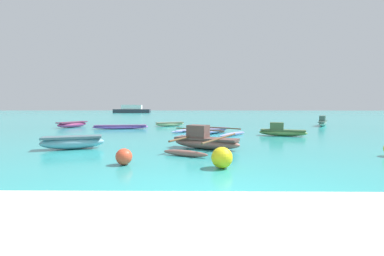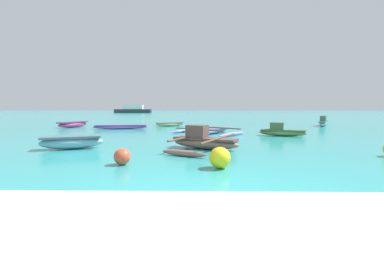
{
  "view_description": "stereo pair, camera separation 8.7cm",
  "coord_description": "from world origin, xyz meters",
  "px_view_note": "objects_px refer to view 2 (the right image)",
  "views": [
    {
      "loc": [
        -0.38,
        -3.25,
        1.54
      ],
      "look_at": [
        -0.59,
        12.74,
        0.25
      ],
      "focal_mm": 24.0,
      "sensor_mm": 36.0,
      "label": 1
    },
    {
      "loc": [
        -0.3,
        -3.25,
        1.54
      ],
      "look_at": [
        -0.59,
        12.74,
        0.25
      ],
      "focal_mm": 24.0,
      "sensor_mm": 36.0,
      "label": 2
    }
  ],
  "objects_px": {
    "moored_boat_0": "(324,122)",
    "moored_boat_2": "(208,131)",
    "moored_boat_3": "(204,141)",
    "moored_boat_4": "(73,124)",
    "mooring_buoy_1": "(122,157)",
    "distant_ferry": "(133,110)",
    "moored_boat_1": "(121,127)",
    "moored_boat_7": "(72,142)",
    "moored_boat_5": "(170,124)",
    "moored_boat_6": "(282,131)",
    "mooring_buoy_0": "(220,158)"
  },
  "relations": [
    {
      "from": "moored_boat_2",
      "to": "moored_boat_5",
      "type": "xyz_separation_m",
      "value": [
        -2.81,
        6.09,
        0.03
      ]
    },
    {
      "from": "moored_boat_4",
      "to": "moored_boat_0",
      "type": "bearing_deg",
      "value": -59.66
    },
    {
      "from": "moored_boat_0",
      "to": "moored_boat_7",
      "type": "distance_m",
      "value": 19.65
    },
    {
      "from": "moored_boat_5",
      "to": "mooring_buoy_1",
      "type": "height_order",
      "value": "mooring_buoy_1"
    },
    {
      "from": "moored_boat_3",
      "to": "moored_boat_7",
      "type": "relative_size",
      "value": 1.67
    },
    {
      "from": "moored_boat_1",
      "to": "moored_boat_7",
      "type": "height_order",
      "value": "moored_boat_7"
    },
    {
      "from": "moored_boat_6",
      "to": "moored_boat_7",
      "type": "distance_m",
      "value": 10.25
    },
    {
      "from": "moored_boat_1",
      "to": "moored_boat_3",
      "type": "bearing_deg",
      "value": -65.78
    },
    {
      "from": "moored_boat_6",
      "to": "moored_boat_3",
      "type": "bearing_deg",
      "value": -115.13
    },
    {
      "from": "moored_boat_2",
      "to": "mooring_buoy_1",
      "type": "distance_m",
      "value": 8.47
    },
    {
      "from": "moored_boat_7",
      "to": "moored_boat_6",
      "type": "bearing_deg",
      "value": 6.71
    },
    {
      "from": "moored_boat_1",
      "to": "distant_ferry",
      "type": "relative_size",
      "value": 0.39
    },
    {
      "from": "moored_boat_4",
      "to": "moored_boat_7",
      "type": "xyz_separation_m",
      "value": [
        4.93,
        -10.22,
        0.02
      ]
    },
    {
      "from": "moored_boat_7",
      "to": "moored_boat_4",
      "type": "bearing_deg",
      "value": 96.53
    },
    {
      "from": "moored_boat_0",
      "to": "mooring_buoy_0",
      "type": "height_order",
      "value": "moored_boat_0"
    },
    {
      "from": "moored_boat_3",
      "to": "distant_ferry",
      "type": "relative_size",
      "value": 0.38
    },
    {
      "from": "moored_boat_3",
      "to": "moored_boat_6",
      "type": "distance_m",
      "value": 6.12
    },
    {
      "from": "moored_boat_2",
      "to": "moored_boat_4",
      "type": "relative_size",
      "value": 1.67
    },
    {
      "from": "moored_boat_7",
      "to": "moored_boat_0",
      "type": "bearing_deg",
      "value": 19.65
    },
    {
      "from": "moored_boat_6",
      "to": "mooring_buoy_0",
      "type": "xyz_separation_m",
      "value": [
        -3.99,
        -7.42,
        0.02
      ]
    },
    {
      "from": "moored_boat_1",
      "to": "mooring_buoy_1",
      "type": "xyz_separation_m",
      "value": [
        3.39,
        -11.35,
        0.06
      ]
    },
    {
      "from": "moored_boat_3",
      "to": "moored_boat_4",
      "type": "height_order",
      "value": "moored_boat_3"
    },
    {
      "from": "distant_ferry",
      "to": "mooring_buoy_1",
      "type": "bearing_deg",
      "value": -76.29
    },
    {
      "from": "moored_boat_3",
      "to": "moored_boat_0",
      "type": "bearing_deg",
      "value": 75.58
    },
    {
      "from": "moored_boat_3",
      "to": "mooring_buoy_1",
      "type": "distance_m",
      "value": 3.55
    },
    {
      "from": "moored_boat_3",
      "to": "moored_boat_5",
      "type": "relative_size",
      "value": 1.57
    },
    {
      "from": "mooring_buoy_1",
      "to": "moored_boat_2",
      "type": "bearing_deg",
      "value": 71.78
    },
    {
      "from": "moored_boat_3",
      "to": "mooring_buoy_1",
      "type": "relative_size",
      "value": 8.66
    },
    {
      "from": "moored_boat_0",
      "to": "moored_boat_1",
      "type": "distance_m",
      "value": 16.46
    },
    {
      "from": "moored_boat_4",
      "to": "mooring_buoy_1",
      "type": "bearing_deg",
      "value": -125.07
    },
    {
      "from": "mooring_buoy_1",
      "to": "mooring_buoy_0",
      "type": "bearing_deg",
      "value": -7.82
    },
    {
      "from": "moored_boat_6",
      "to": "mooring_buoy_0",
      "type": "bearing_deg",
      "value": -98.57
    },
    {
      "from": "moored_boat_5",
      "to": "mooring_buoy_1",
      "type": "bearing_deg",
      "value": -116.49
    },
    {
      "from": "moored_boat_4",
      "to": "moored_boat_5",
      "type": "xyz_separation_m",
      "value": [
        7.39,
        1.33,
        -0.06
      ]
    },
    {
      "from": "moored_boat_5",
      "to": "mooring_buoy_0",
      "type": "distance_m",
      "value": 14.75
    },
    {
      "from": "moored_boat_3",
      "to": "distant_ferry",
      "type": "bearing_deg",
      "value": 132.33
    },
    {
      "from": "moored_boat_1",
      "to": "moored_boat_2",
      "type": "xyz_separation_m",
      "value": [
        6.04,
        -3.31,
        -0.0
      ]
    },
    {
      "from": "moored_boat_0",
      "to": "moored_boat_3",
      "type": "bearing_deg",
      "value": 169.92
    },
    {
      "from": "mooring_buoy_1",
      "to": "distant_ferry",
      "type": "bearing_deg",
      "value": 103.71
    },
    {
      "from": "moored_boat_3",
      "to": "moored_boat_4",
      "type": "xyz_separation_m",
      "value": [
        -9.83,
        10.07,
        -0.05
      ]
    },
    {
      "from": "moored_boat_6",
      "to": "mooring_buoy_1",
      "type": "distance_m",
      "value": 9.66
    },
    {
      "from": "moored_boat_4",
      "to": "moored_boat_5",
      "type": "bearing_deg",
      "value": -55.39
    },
    {
      "from": "moored_boat_0",
      "to": "moored_boat_3",
      "type": "relative_size",
      "value": 0.99
    },
    {
      "from": "mooring_buoy_1",
      "to": "distant_ferry",
      "type": "relative_size",
      "value": 0.04
    },
    {
      "from": "moored_boat_1",
      "to": "moored_boat_3",
      "type": "height_order",
      "value": "moored_boat_3"
    },
    {
      "from": "moored_boat_5",
      "to": "moored_boat_0",
      "type": "bearing_deg",
      "value": -23.69
    },
    {
      "from": "moored_boat_2",
      "to": "moored_boat_1",
      "type": "bearing_deg",
      "value": 99.75
    },
    {
      "from": "moored_boat_1",
      "to": "mooring_buoy_0",
      "type": "bearing_deg",
      "value": -72.01
    },
    {
      "from": "mooring_buoy_0",
      "to": "moored_boat_7",
      "type": "bearing_deg",
      "value": 150.6
    },
    {
      "from": "moored_boat_0",
      "to": "moored_boat_2",
      "type": "bearing_deg",
      "value": 154.83
    }
  ]
}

